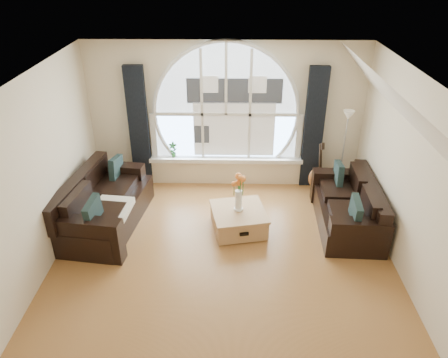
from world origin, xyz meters
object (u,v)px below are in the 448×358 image
at_px(potted_plant, 173,150).
at_px(coffee_chest, 239,219).
at_px(sofa_left, 105,204).
at_px(guitar, 319,167).
at_px(sofa_right, 347,205).
at_px(floor_lamp, 343,153).
at_px(vase_flowers, 239,189).

bearing_deg(potted_plant, coffee_chest, -51.71).
bearing_deg(sofa_left, coffee_chest, 4.79).
bearing_deg(guitar, sofa_right, -90.23).
xyz_separation_m(floor_lamp, guitar, (-0.41, -0.04, -0.27)).
height_order(sofa_right, potted_plant, potted_plant).
xyz_separation_m(vase_flowers, potted_plant, (-1.23, 1.53, -0.06)).
bearing_deg(guitar, potted_plant, 157.66).
bearing_deg(coffee_chest, floor_lamp, 22.53).
height_order(sofa_left, coffee_chest, sofa_left).
bearing_deg(floor_lamp, sofa_left, -164.05).
bearing_deg(sofa_right, sofa_left, -176.69).
bearing_deg(vase_flowers, guitar, 39.17).
distance_m(floor_lamp, potted_plant, 3.14).
bearing_deg(floor_lamp, guitar, -174.06).
distance_m(sofa_left, vase_flowers, 2.21).
relative_size(sofa_left, sofa_right, 1.12).
xyz_separation_m(coffee_chest, potted_plant, (-1.23, 1.56, 0.50)).
height_order(sofa_left, floor_lamp, floor_lamp).
bearing_deg(guitar, vase_flowers, -156.32).
xyz_separation_m(guitar, potted_plant, (-2.71, 0.33, 0.17)).
relative_size(sofa_right, coffee_chest, 2.11).
xyz_separation_m(vase_flowers, guitar, (1.48, 1.21, -0.23)).
relative_size(vase_flowers, guitar, 0.66).
bearing_deg(potted_plant, sofa_left, -123.29).
bearing_deg(sofa_right, floor_lamp, 86.24).
distance_m(floor_lamp, guitar, 0.50).
distance_m(coffee_chest, floor_lamp, 2.36).
bearing_deg(vase_flowers, sofa_right, 4.50).
height_order(sofa_left, potted_plant, potted_plant).
distance_m(sofa_right, coffee_chest, 1.79).
distance_m(sofa_left, sofa_right, 3.95).
height_order(floor_lamp, guitar, floor_lamp).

